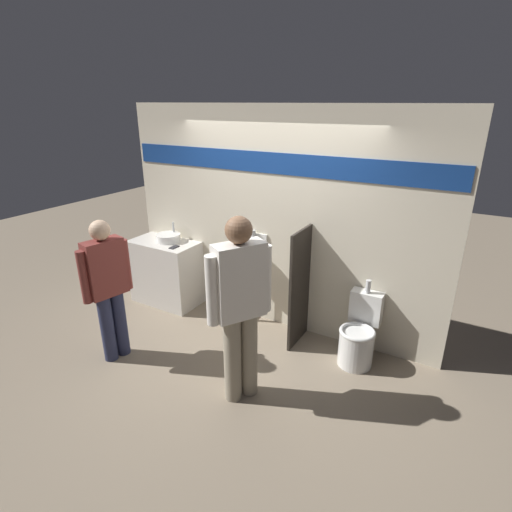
{
  "coord_description": "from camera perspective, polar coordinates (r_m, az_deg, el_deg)",
  "views": [
    {
      "loc": [
        2.16,
        -3.53,
        2.72
      ],
      "look_at": [
        0.0,
        0.17,
        1.05
      ],
      "focal_mm": 28.0,
      "sensor_mm": 36.0,
      "label": 1
    }
  ],
  "objects": [
    {
      "name": "cell_phone",
      "position": [
        5.38,
        -11.63,
        1.25
      ],
      "size": [
        0.07,
        0.14,
        0.01
      ],
      "color": "#232328",
      "rests_on": "sink_counter"
    },
    {
      "name": "ground_plane",
      "position": [
        4.95,
        -1.01,
        -12.03
      ],
      "size": [
        16.0,
        16.0,
        0.0
      ],
      "primitive_type": "plane",
      "color": "gray"
    },
    {
      "name": "display_wall",
      "position": [
        4.85,
        2.56,
        5.03
      ],
      "size": [
        4.16,
        0.07,
        2.7
      ],
      "color": "beige",
      "rests_on": "ground_plane"
    },
    {
      "name": "sink_counter",
      "position": [
        5.8,
        -12.72,
        -2.25
      ],
      "size": [
        0.95,
        0.53,
        0.91
      ],
      "color": "silver",
      "rests_on": "ground_plane"
    },
    {
      "name": "urinal_near_counter",
      "position": [
        5.01,
        -0.84,
        -0.9
      ],
      "size": [
        0.36,
        0.28,
        1.23
      ],
      "color": "silver",
      "rests_on": "ground_plane"
    },
    {
      "name": "person_with_lanyard",
      "position": [
        3.63,
        -2.31,
        -6.83
      ],
      "size": [
        0.41,
        0.56,
        1.83
      ],
      "rotation": [
        0.0,
        0.0,
        1.03
      ],
      "color": "gray",
      "rests_on": "ground_plane"
    },
    {
      "name": "sink_basin",
      "position": [
        5.63,
        -12.39,
        2.59
      ],
      "size": [
        0.33,
        0.33,
        0.24
      ],
      "color": "white",
      "rests_on": "sink_counter"
    },
    {
      "name": "person_in_vest",
      "position": [
        4.54,
        -20.41,
        -3.94
      ],
      "size": [
        0.26,
        0.55,
        1.61
      ],
      "rotation": [
        0.0,
        0.0,
        1.35
      ],
      "color": "#282D4C",
      "rests_on": "ground_plane"
    },
    {
      "name": "divider_near_counter",
      "position": [
        4.64,
        6.23,
        -4.56
      ],
      "size": [
        0.03,
        0.52,
        1.41
      ],
      "color": "#28231E",
      "rests_on": "ground_plane"
    },
    {
      "name": "toilet",
      "position": [
        4.59,
        14.43,
        -11.07
      ],
      "size": [
        0.39,
        0.55,
        0.91
      ],
      "color": "white",
      "rests_on": "ground_plane"
    }
  ]
}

